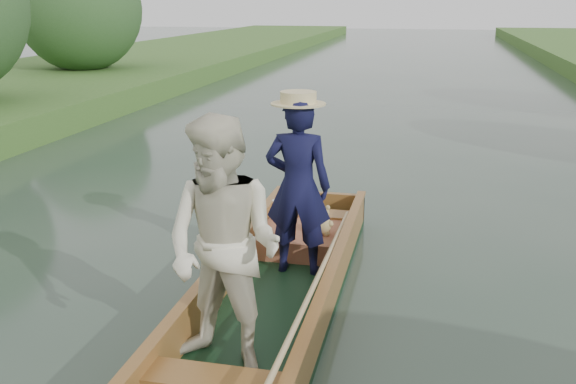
# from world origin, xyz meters

# --- Properties ---
(ground) EXTENTS (120.00, 120.00, 0.00)m
(ground) POSITION_xyz_m (0.00, 0.00, 0.00)
(ground) COLOR #283D30
(ground) RESTS_ON ground
(trees_far) EXTENTS (23.22, 12.22, 4.59)m
(trees_far) POSITION_xyz_m (-1.05, 9.42, 2.52)
(trees_far) COLOR #47331E
(trees_far) RESTS_ON ground
(punt) EXTENTS (1.18, 5.33, 1.97)m
(punt) POSITION_xyz_m (-0.03, -0.26, 0.71)
(punt) COLOR black
(punt) RESTS_ON ground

